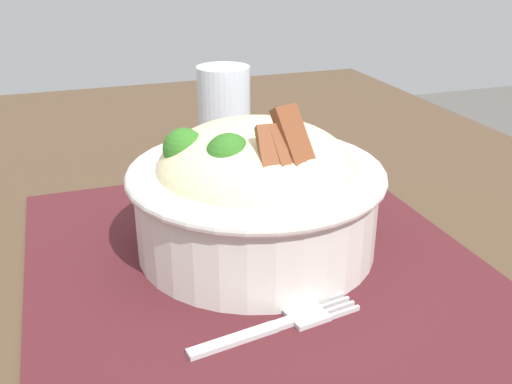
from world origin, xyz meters
TOP-DOWN VIEW (x-y plane):
  - table at (0.00, 0.00)m, footprint 1.31×0.80m
  - placemat at (0.01, -0.02)m, footprint 0.43×0.35m
  - bowl at (-0.03, -0.01)m, footprint 0.21×0.21m
  - fork at (0.08, -0.03)m, footprint 0.03×0.13m
  - drinking_glass at (-0.26, 0.03)m, footprint 0.06×0.06m

SIDE VIEW (x-z plane):
  - table at x=0.00m, z-range 0.32..1.09m
  - placemat at x=0.01m, z-range 0.77..0.77m
  - fork at x=0.08m, z-range 0.77..0.78m
  - drinking_glass at x=-0.26m, z-range 0.76..0.87m
  - bowl at x=-0.03m, z-range 0.76..0.89m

